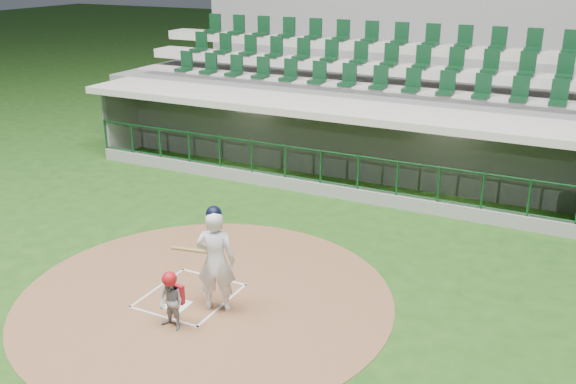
% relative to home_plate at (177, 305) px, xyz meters
% --- Properties ---
extents(ground, '(120.00, 120.00, 0.00)m').
position_rel_home_plate_xyz_m(ground, '(0.00, 0.70, -0.02)').
color(ground, '#1D4413').
rests_on(ground, ground).
extents(dirt_circle, '(7.20, 7.20, 0.01)m').
position_rel_home_plate_xyz_m(dirt_circle, '(0.30, 0.50, -0.02)').
color(dirt_circle, brown).
rests_on(dirt_circle, ground).
extents(home_plate, '(0.43, 0.43, 0.02)m').
position_rel_home_plate_xyz_m(home_plate, '(0.00, 0.00, 0.00)').
color(home_plate, white).
rests_on(home_plate, dirt_circle).
extents(batter_box_chalk, '(1.55, 1.80, 0.01)m').
position_rel_home_plate_xyz_m(batter_box_chalk, '(0.00, 0.40, -0.00)').
color(batter_box_chalk, silver).
rests_on(batter_box_chalk, ground).
extents(dugout_structure, '(16.40, 3.70, 3.00)m').
position_rel_home_plate_xyz_m(dugout_structure, '(0.18, 8.53, 0.94)').
color(dugout_structure, slate).
rests_on(dugout_structure, ground).
extents(seating_deck, '(17.00, 6.72, 5.15)m').
position_rel_home_plate_xyz_m(seating_deck, '(0.00, 11.61, 1.40)').
color(seating_deck, slate).
rests_on(seating_deck, ground).
extents(batter, '(0.95, 0.98, 2.05)m').
position_rel_home_plate_xyz_m(batter, '(0.74, 0.24, 1.00)').
color(batter, white).
rests_on(batter, dirt_circle).
extents(catcher, '(0.55, 0.45, 1.10)m').
position_rel_home_plate_xyz_m(catcher, '(0.38, -0.66, 0.54)').
color(catcher, gray).
rests_on(catcher, dirt_circle).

